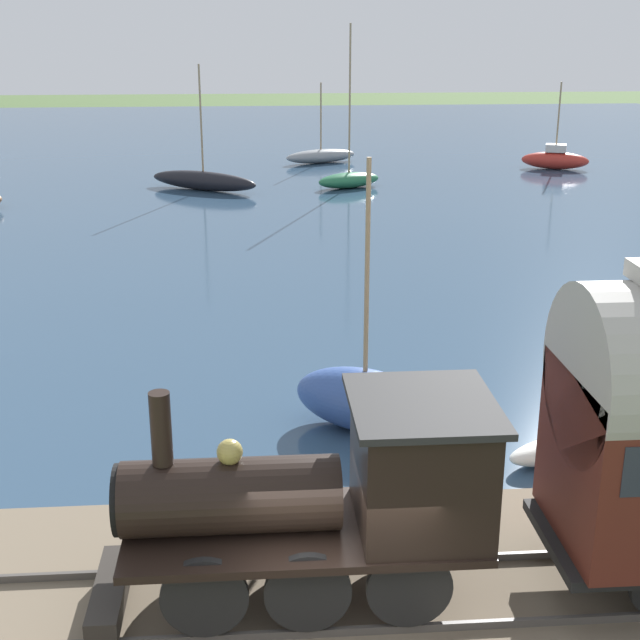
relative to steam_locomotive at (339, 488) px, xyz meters
The scene contains 9 objects.
harbor_water 43.33m from the steam_locomotive, ahead, with size 80.00×80.00×0.01m.
rail_embankment 2.04m from the steam_locomotive, 90.00° to the left, with size 5.93×56.00×0.55m.
steam_locomotive is the anchor object (origin of this frame).
sailboat_black 35.79m from the steam_locomotive, ahead, with size 4.21×5.97×6.35m.
sailboat_gray 44.54m from the steam_locomotive, ahead, with size 2.90×4.82×4.84m.
sailboat_blue 6.79m from the steam_locomotive, 10.48° to the right, with size 2.90×3.50×5.88m.
sailboat_green 35.93m from the steam_locomotive, ahead, with size 2.72×3.83×8.28m.
sailboat_red 44.33m from the steam_locomotive, 22.42° to the right, with size 2.59×4.12×5.03m.
rowboat_far_out 7.24m from the steam_locomotive, 46.47° to the right, with size 1.62×2.74×0.51m.
Camera 1 is at (-10.41, 1.09, 8.45)m, focal length 50.00 mm.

